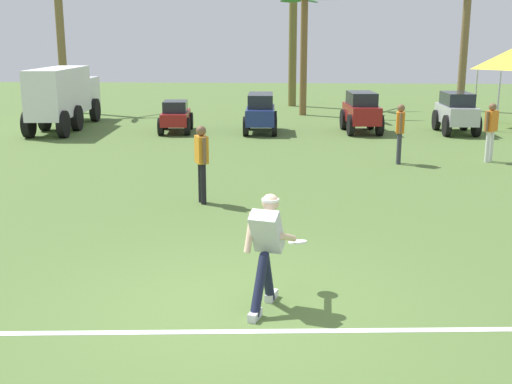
# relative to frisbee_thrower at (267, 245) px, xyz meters

# --- Properties ---
(ground_plane) EXTENTS (80.00, 80.00, 0.00)m
(ground_plane) POSITION_rel_frisbee_thrower_xyz_m (-0.36, -0.10, -0.79)
(ground_plane) COLOR #516E34
(field_line_paint) EXTENTS (23.52, 1.93, 0.01)m
(field_line_paint) POSITION_rel_frisbee_thrower_xyz_m (-0.36, -0.76, -0.79)
(field_line_paint) COLOR white
(field_line_paint) RESTS_ON ground_plane
(frisbee_thrower) EXTENTS (0.65, 1.05, 1.40)m
(frisbee_thrower) POSITION_rel_frisbee_thrower_xyz_m (0.00, 0.00, 0.00)
(frisbee_thrower) COLOR #191E38
(frisbee_thrower) RESTS_ON ground_plane
(frisbee_in_flight) EXTENTS (0.33, 0.33, 0.06)m
(frisbee_in_flight) POSITION_rel_frisbee_thrower_xyz_m (0.38, 0.59, -0.15)
(frisbee_in_flight) COLOR white
(teammate_near_sideline) EXTENTS (0.23, 0.50, 1.56)m
(teammate_near_sideline) POSITION_rel_frisbee_thrower_xyz_m (3.08, 9.39, 0.15)
(teammate_near_sideline) COLOR #33333D
(teammate_near_sideline) RESTS_ON ground_plane
(teammate_midfield) EXTENTS (0.32, 0.48, 1.56)m
(teammate_midfield) POSITION_rel_frisbee_thrower_xyz_m (-1.50, 4.99, 0.15)
(teammate_midfield) COLOR black
(teammate_midfield) RESTS_ON ground_plane
(teammate_deep) EXTENTS (0.41, 0.39, 1.56)m
(teammate_deep) POSITION_rel_frisbee_thrower_xyz_m (5.53, 9.82, 0.15)
(teammate_deep) COLOR silver
(teammate_deep) RESTS_ON ground_plane
(parked_car_slot_a) EXTENTS (1.28, 2.28, 1.10)m
(parked_car_slot_a) POSITION_rel_frisbee_thrower_xyz_m (-3.80, 14.79, -0.22)
(parked_car_slot_a) COLOR maroon
(parked_car_slot_a) RESTS_ON ground_plane
(parked_car_slot_b) EXTENTS (1.21, 2.43, 1.34)m
(parked_car_slot_b) POSITION_rel_frisbee_thrower_xyz_m (-0.84, 14.91, -0.07)
(parked_car_slot_b) COLOR navy
(parked_car_slot_b) RESTS_ON ground_plane
(parked_car_slot_c) EXTENTS (1.34, 2.42, 1.40)m
(parked_car_slot_c) POSITION_rel_frisbee_thrower_xyz_m (2.67, 15.11, -0.05)
(parked_car_slot_c) COLOR maroon
(parked_car_slot_c) RESTS_ON ground_plane
(parked_car_slot_d) EXTENTS (1.18, 2.36, 1.40)m
(parked_car_slot_d) POSITION_rel_frisbee_thrower_xyz_m (5.93, 15.12, -0.05)
(parked_car_slot_d) COLOR #B7BABF
(parked_car_slot_d) RESTS_ON ground_plane
(box_truck) EXTENTS (1.68, 5.96, 2.20)m
(box_truck) POSITION_rel_frisbee_thrower_xyz_m (-7.98, 15.48, 0.44)
(box_truck) COLOR silver
(box_truck) RESTS_ON ground_plane
(palm_tree_far_left) EXTENTS (3.63, 3.40, 6.41)m
(palm_tree_far_left) POSITION_rel_frisbee_thrower_xyz_m (-9.87, 20.77, 2.92)
(palm_tree_far_left) COLOR brown
(palm_tree_far_left) RESTS_ON ground_plane
(palm_tree_left_of_centre) EXTENTS (3.59, 3.25, 7.27)m
(palm_tree_left_of_centre) POSITION_rel_frisbee_thrower_xyz_m (0.22, 23.90, 3.35)
(palm_tree_left_of_centre) COLOR brown
(palm_tree_left_of_centre) RESTS_ON ground_plane
(palm_tree_right_of_centre) EXTENTS (3.51, 3.53, 5.11)m
(palm_tree_right_of_centre) POSITION_rel_frisbee_thrower_xyz_m (0.73, 20.17, 2.38)
(palm_tree_right_of_centre) COLOR brown
(palm_tree_right_of_centre) RESTS_ON ground_plane
(palm_tree_far_right) EXTENTS (3.26, 3.43, 6.68)m
(palm_tree_far_right) POSITION_rel_frisbee_thrower_xyz_m (7.89, 22.36, 3.21)
(palm_tree_far_right) COLOR brown
(palm_tree_far_right) RESTS_ON ground_plane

